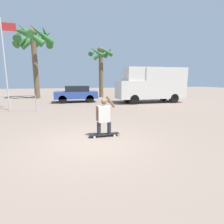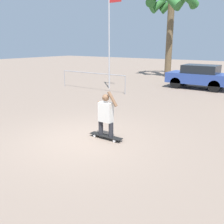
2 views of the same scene
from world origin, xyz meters
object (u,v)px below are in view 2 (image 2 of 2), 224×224
Objects in this scene: palm_tree_center_background at (171,1)px; flagpole at (110,35)px; parked_car_blue at (199,76)px; skateboard at (106,136)px; person_skateboarder at (106,113)px.

flagpole is (-0.53, -7.74, -2.83)m from palm_tree_center_background.
parked_car_blue is at bearing -47.41° from palm_tree_center_background.
parked_car_blue is (-0.39, 10.52, 0.72)m from skateboard.
person_skateboarder reaches higher than skateboard.
skateboard is at bearing 0.00° from person_skateboarder.
palm_tree_center_background is 8.26m from flagpole.
parked_car_blue is at bearing 92.14° from skateboard.
parked_car_blue is 8.05m from palm_tree_center_background.
parked_car_blue is 0.50× the size of palm_tree_center_background.
palm_tree_center_background is at bearing 132.59° from parked_car_blue.
skateboard is 16.75m from palm_tree_center_background.
palm_tree_center_background reaches higher than flagpole.
person_skateboarder is 0.18× the size of palm_tree_center_background.
flagpole is at bearing -93.90° from palm_tree_center_background.
person_skateboarder is 0.36× the size of parked_car_blue.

